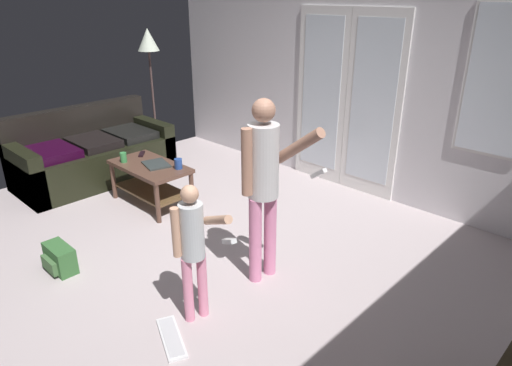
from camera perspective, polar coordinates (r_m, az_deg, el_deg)
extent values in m
cube|color=#BAAAAC|center=(4.11, -6.70, -9.86)|extent=(5.97, 4.77, 0.02)
cube|color=silver|center=(5.33, 12.95, 12.50)|extent=(5.97, 0.06, 2.58)
cube|color=white|center=(5.61, 8.21, 10.49)|extent=(0.70, 0.02, 2.09)
cube|color=silver|center=(5.59, 8.15, 10.97)|extent=(0.54, 0.01, 1.79)
cube|color=white|center=(5.24, 14.47, 9.12)|extent=(0.70, 0.02, 2.09)
cube|color=silver|center=(5.22, 14.44, 9.63)|extent=(0.54, 0.01, 1.79)
cube|color=white|center=(4.69, 28.21, 11.16)|extent=(0.61, 0.02, 1.38)
cube|color=silver|center=(4.67, 28.16, 11.15)|extent=(0.55, 0.01, 1.32)
cube|color=black|center=(6.04, -19.61, 2.45)|extent=(0.89, 1.86, 0.46)
cube|color=black|center=(6.23, -21.70, 7.03)|extent=(0.16, 1.86, 0.43)
cube|color=black|center=(5.72, -27.20, 0.93)|extent=(0.89, 0.16, 0.62)
cube|color=black|center=(6.40, -12.99, 5.10)|extent=(0.89, 0.16, 0.62)
cube|color=black|center=(5.74, -24.33, 3.56)|extent=(0.65, 0.47, 0.09)
cube|color=black|center=(5.93, -19.81, 4.84)|extent=(0.65, 0.47, 0.09)
cube|color=black|center=(6.15, -15.58, 6.01)|extent=(0.65, 0.47, 0.09)
cube|color=brown|center=(5.09, -13.23, 2.06)|extent=(0.94, 0.51, 0.04)
cube|color=brown|center=(5.19, -12.95, -0.85)|extent=(0.86, 0.43, 0.02)
cylinder|color=brown|center=(5.43, -17.50, 0.27)|extent=(0.05, 0.05, 0.42)
cylinder|color=brown|center=(4.73, -12.28, -2.57)|extent=(0.05, 0.05, 0.42)
cylinder|color=brown|center=(5.63, -13.61, 1.52)|extent=(0.05, 0.05, 0.42)
cylinder|color=brown|center=(4.96, -8.08, -1.02)|extent=(0.05, 0.05, 0.42)
cylinder|color=pink|center=(3.66, -0.08, -7.26)|extent=(0.10, 0.10, 0.74)
cylinder|color=pink|center=(3.75, 1.78, -6.45)|extent=(0.10, 0.10, 0.74)
cylinder|color=silver|center=(3.42, 0.93, 2.73)|extent=(0.24, 0.24, 0.58)
sphere|color=tan|center=(3.31, 0.97, 9.14)|extent=(0.18, 0.18, 0.18)
cylinder|color=tan|center=(3.31, -1.16, 2.61)|extent=(0.08, 0.08, 0.51)
cylinder|color=tan|center=(3.34, 5.38, 4.62)|extent=(0.47, 0.12, 0.37)
cube|color=white|center=(3.27, 7.89, 1.21)|extent=(0.13, 0.05, 0.11)
cylinder|color=pink|center=(3.33, -8.54, -13.16)|extent=(0.07, 0.07, 0.51)
cylinder|color=pink|center=(3.37, -6.76, -12.63)|extent=(0.07, 0.07, 0.51)
cylinder|color=silver|center=(3.10, -8.08, -6.01)|extent=(0.17, 0.17, 0.40)
sphere|color=#DFA684|center=(2.98, -8.37, -1.38)|extent=(0.12, 0.12, 0.12)
cylinder|color=#DFA684|center=(3.06, -10.05, -6.15)|extent=(0.06, 0.06, 0.36)
cylinder|color=#DFA684|center=(2.96, -4.93, -4.67)|extent=(0.35, 0.14, 0.20)
cube|color=white|center=(2.87, -3.40, -7.31)|extent=(0.15, 0.07, 0.09)
cylinder|color=#382E21|center=(6.93, -12.25, 3.93)|extent=(0.26, 0.26, 0.02)
cylinder|color=#4C3836|center=(6.73, -12.78, 9.90)|extent=(0.03, 0.03, 1.50)
cone|color=silver|center=(6.60, -13.45, 17.16)|extent=(0.29, 0.29, 0.30)
cube|color=#366634|center=(4.25, -23.41, -8.65)|extent=(0.33, 0.16, 0.23)
cube|color=#476F40|center=(4.24, -24.56, -9.40)|extent=(0.23, 0.04, 0.12)
cube|color=white|center=(3.35, -10.60, -18.59)|extent=(0.45, 0.30, 0.02)
cube|color=silver|center=(3.34, -10.61, -18.45)|extent=(0.40, 0.25, 0.00)
cube|color=#333A39|center=(5.05, -12.46, 2.32)|extent=(0.36, 0.31, 0.02)
cylinder|color=#254693|center=(4.88, -9.75, 2.40)|extent=(0.08, 0.08, 0.11)
cylinder|color=#3A8B48|center=(5.21, -16.34, 3.11)|extent=(0.07, 0.07, 0.11)
cube|color=black|center=(5.41, -14.18, 3.57)|extent=(0.16, 0.15, 0.02)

